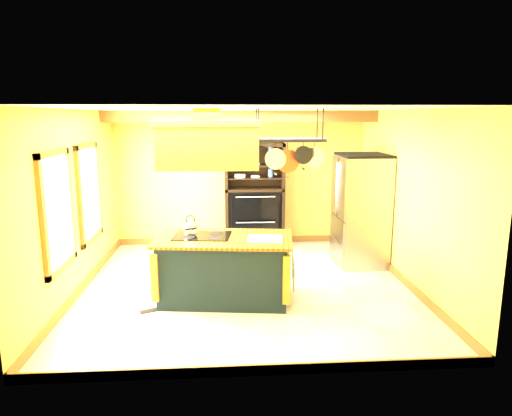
{
  "coord_description": "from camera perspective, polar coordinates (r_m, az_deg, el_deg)",
  "views": [
    {
      "loc": [
        -0.3,
        -6.7,
        2.6
      ],
      "look_at": [
        0.17,
        0.3,
        1.18
      ],
      "focal_mm": 32.0,
      "sensor_mm": 36.0,
      "label": 1
    }
  ],
  "objects": [
    {
      "name": "pot_rack",
      "position": [
        6.32,
        4.12,
        7.56
      ],
      "size": [
        1.03,
        0.47,
        0.88
      ],
      "color": "black",
      "rests_on": "ceiling"
    },
    {
      "name": "wall_right",
      "position": [
        7.37,
        18.57,
        1.07
      ],
      "size": [
        0.02,
        5.0,
        2.7
      ],
      "primitive_type": "cube",
      "color": "#D8BD4F",
      "rests_on": "floor"
    },
    {
      "name": "wall_back",
      "position": [
        9.29,
        -1.95,
        3.7
      ],
      "size": [
        5.0,
        0.02,
        2.7
      ],
      "primitive_type": "cube",
      "color": "#D8BD4F",
      "rests_on": "floor"
    },
    {
      "name": "floor",
      "position": [
        7.19,
        -1.2,
        -9.76
      ],
      "size": [
        5.0,
        5.0,
        0.0
      ],
      "primitive_type": "plane",
      "color": "beige",
      "rests_on": "ground"
    },
    {
      "name": "range_hood",
      "position": [
        6.25,
        -6.04,
        8.1
      ],
      "size": [
        1.41,
        0.8,
        0.8
      ],
      "color": "#A58829",
      "rests_on": "ceiling"
    },
    {
      "name": "wall_left",
      "position": [
        7.16,
        -21.66,
        0.57
      ],
      "size": [
        0.02,
        5.0,
        2.7
      ],
      "primitive_type": "cube",
      "color": "#D8BD4F",
      "rests_on": "floor"
    },
    {
      "name": "window_far",
      "position": [
        7.71,
        -20.11,
        1.78
      ],
      "size": [
        0.06,
        1.06,
        1.56
      ],
      "color": "olive",
      "rests_on": "wall_left"
    },
    {
      "name": "ceiling",
      "position": [
        6.71,
        -1.3,
        12.29
      ],
      "size": [
        5.0,
        5.0,
        0.0
      ],
      "primitive_type": "plane",
      "rotation": [
        3.14,
        0.0,
        0.0
      ],
      "color": "white",
      "rests_on": "wall_back"
    },
    {
      "name": "refrigerator",
      "position": [
        8.27,
        12.89,
        -0.48
      ],
      "size": [
        0.83,
        0.98,
        1.92
      ],
      "color": "#9B9FA3",
      "rests_on": "floor"
    },
    {
      "name": "kitchen_island",
      "position": [
        6.59,
        -3.98,
        -7.47
      ],
      "size": [
        2.02,
        1.27,
        1.11
      ],
      "rotation": [
        0.0,
        0.0,
        -0.12
      ],
      "color": "black",
      "rests_on": "floor"
    },
    {
      "name": "wall_front",
      "position": [
        4.39,
        0.26,
        -5.12
      ],
      "size": [
        5.0,
        0.02,
        2.7
      ],
      "primitive_type": "cube",
      "color": "#D8BD4F",
      "rests_on": "floor"
    },
    {
      "name": "floor_register",
      "position": [
        6.51,
        -13.1,
        -12.38
      ],
      "size": [
        0.3,
        0.22,
        0.01
      ],
      "primitive_type": "cube",
      "rotation": [
        0.0,
        0.0,
        0.4
      ],
      "color": "black",
      "rests_on": "floor"
    },
    {
      "name": "ceiling_beam",
      "position": [
        8.4,
        -1.82,
        11.37
      ],
      "size": [
        5.0,
        0.15,
        0.2
      ],
      "primitive_type": "cube",
      "color": "olive",
      "rests_on": "ceiling"
    },
    {
      "name": "hutch",
      "position": [
        9.17,
        -0.22,
        0.25
      ],
      "size": [
        1.17,
        0.54,
        2.08
      ],
      "color": "black",
      "rests_on": "floor"
    },
    {
      "name": "window_near",
      "position": [
        6.4,
        -23.53,
        -0.34
      ],
      "size": [
        0.06,
        1.06,
        1.56
      ],
      "color": "olive",
      "rests_on": "wall_left"
    }
  ]
}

